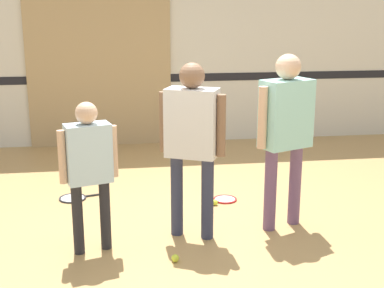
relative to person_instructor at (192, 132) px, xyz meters
name	(u,v)px	position (x,y,z in m)	size (l,w,h in m)	color
ground_plane	(195,230)	(0.05, 0.13, -1.01)	(16.00, 16.00, 0.00)	tan
wall_back	(162,40)	(0.05, 3.63, 0.58)	(16.00, 0.07, 3.20)	silver
wall_panel	(100,70)	(-0.91, 3.57, 0.15)	(2.16, 0.05, 2.32)	tan
person_instructor	(192,132)	(0.00, 0.00, 0.00)	(0.57, 0.42, 1.64)	#2D334C
person_student_left	(89,161)	(-0.92, -0.19, -0.18)	(0.49, 0.30, 1.35)	#232328
person_student_right	(286,123)	(0.91, 0.10, 0.03)	(0.60, 0.42, 1.70)	#6B4C70
racket_spare_on_floor	(224,200)	(0.48, 0.88, -1.00)	(0.47, 0.42, 0.03)	red
racket_second_spare	(74,198)	(-1.18, 1.17, -1.00)	(0.54, 0.38, 0.03)	#28282D
tennis_ball_near_instructor	(175,258)	(-0.22, -0.51, -0.98)	(0.07, 0.07, 0.07)	#CCE038
tennis_ball_by_spare_racket	(215,202)	(0.36, 0.75, -0.98)	(0.07, 0.07, 0.07)	#CCE038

